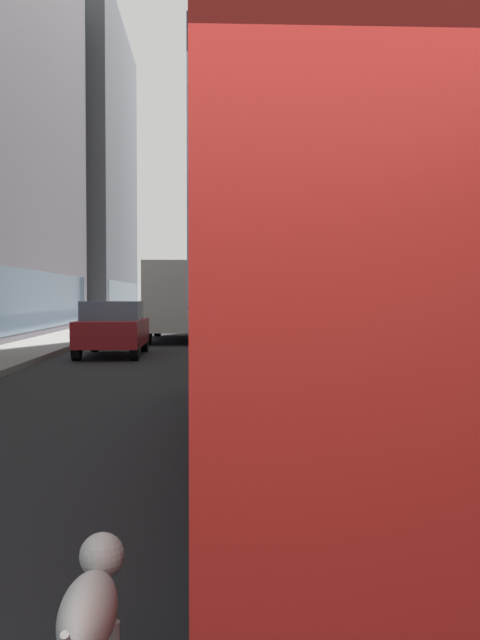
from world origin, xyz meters
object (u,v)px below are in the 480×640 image
at_px(car_black_suv, 259,336).
at_px(car_yellow_taxi, 226,311).
at_px(car_silver_sedan, 233,316).
at_px(dalmatian_dog, 91,610).
at_px(car_red_coupe, 113,328).
at_px(box_truck, 178,299).
at_px(transit_bus, 322,295).

relative_size(car_black_suv, car_yellow_taxi, 1.04).
relative_size(car_silver_sedan, dalmatian_dog, 4.26).
distance_m(car_black_suv, car_yellow_taxi, 29.52).
xyz_separation_m(car_yellow_taxi, car_silver_sedan, (-0.00, -12.34, -0.00)).
xyz_separation_m(car_yellow_taxi, dalmatian_dog, (-1.69, -43.77, -0.31)).
height_order(car_red_coupe, dalmatian_dog, car_red_coupe).
bearing_deg(car_black_suv, car_silver_sedan, 90.00).
bearing_deg(car_red_coupe, car_black_suv, -49.04).
bearing_deg(car_silver_sedan, box_truck, -116.89).
xyz_separation_m(car_yellow_taxi, car_red_coupe, (-4.00, -24.92, -0.00)).
distance_m(car_yellow_taxi, car_silver_sedan, 12.34).
distance_m(car_red_coupe, dalmatian_dog, 19.00).
bearing_deg(car_silver_sedan, dalmatian_dog, -93.08).
relative_size(transit_bus, car_silver_sedan, 2.82).
bearing_deg(car_silver_sedan, car_black_suv, -90.00).
bearing_deg(transit_bus, car_red_coupe, 105.94).
relative_size(car_silver_sedan, box_truck, 0.55).
bearing_deg(box_truck, transit_bus, -83.73).
height_order(car_yellow_taxi, box_truck, box_truck).
height_order(car_silver_sedan, dalmatian_dog, car_silver_sedan).
xyz_separation_m(car_black_suv, box_truck, (-2.40, 12.45, 0.85)).
bearing_deg(transit_bus, box_truck, 96.27).
bearing_deg(car_black_suv, box_truck, 100.91).
xyz_separation_m(box_truck, dalmatian_dog, (0.71, -26.70, -1.15)).
bearing_deg(box_truck, dalmatian_dog, -88.47).
relative_size(car_red_coupe, car_silver_sedan, 1.00).
distance_m(car_yellow_taxi, car_red_coupe, 25.24).
bearing_deg(car_black_suv, transit_bus, -90.00).
distance_m(car_yellow_taxi, dalmatian_dog, 43.81).
xyz_separation_m(car_red_coupe, box_truck, (1.60, 7.84, 0.85)).
bearing_deg(car_red_coupe, box_truck, 78.47).
relative_size(car_yellow_taxi, car_silver_sedan, 1.01).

